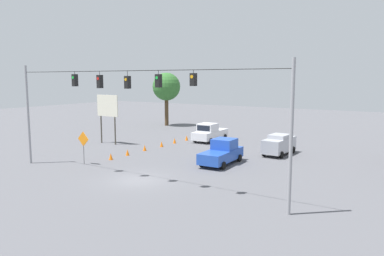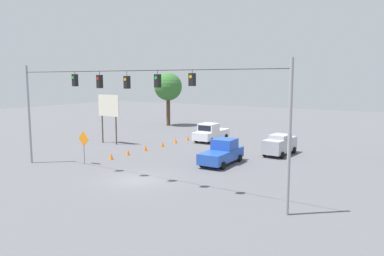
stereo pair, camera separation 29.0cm
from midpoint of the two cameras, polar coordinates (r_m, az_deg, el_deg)
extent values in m
plane|color=#56565B|center=(27.76, -8.51, -7.83)|extent=(140.00, 140.00, 0.00)
cylinder|color=#939399|center=(20.42, 14.48, -1.48)|extent=(0.20, 0.20, 8.42)
cylinder|color=#939399|center=(35.06, -23.91, 1.81)|extent=(0.20, 0.20, 8.42)
cylinder|color=black|center=(26.12, -10.15, 8.58)|extent=(22.94, 0.04, 0.04)
cube|color=black|center=(22.83, -0.15, 7.39)|extent=(0.32, 0.36, 0.78)
cylinder|color=black|center=(22.84, -0.16, 8.61)|extent=(0.03, 0.03, 0.20)
cylinder|color=orange|center=(22.68, -0.42, 7.83)|extent=(0.20, 0.02, 0.20)
cube|color=black|center=(24.38, -5.47, 7.17)|extent=(0.32, 0.36, 0.85)
cylinder|color=black|center=(24.39, -5.49, 8.46)|extent=(0.03, 0.03, 0.24)
cylinder|color=green|center=(24.23, -5.75, 7.62)|extent=(0.20, 0.02, 0.20)
cube|color=black|center=(26.11, -10.11, 6.87)|extent=(0.32, 0.36, 0.86)
cylinder|color=black|center=(26.12, -10.14, 8.20)|extent=(0.03, 0.03, 0.35)
cylinder|color=orange|center=(25.97, -10.41, 7.29)|extent=(0.20, 0.02, 0.20)
cube|color=black|center=(27.99, -14.15, 6.88)|extent=(0.32, 0.36, 0.95)
cylinder|color=black|center=(27.99, -14.19, 8.12)|extent=(0.03, 0.03, 0.27)
cylinder|color=red|center=(27.86, -14.45, 7.30)|extent=(0.20, 0.02, 0.20)
cube|color=black|center=(29.99, -17.68, 6.95)|extent=(0.32, 0.36, 0.92)
cylinder|color=black|center=(29.99, -17.72, 8.01)|extent=(0.03, 0.03, 0.19)
cylinder|color=green|center=(29.87, -17.98, 7.33)|extent=(0.20, 0.02, 0.20)
cube|color=#A8AAB2|center=(37.08, 12.90, -2.50)|extent=(1.99, 4.62, 1.29)
cube|color=#A8AAB2|center=(36.95, 12.94, -1.24)|extent=(1.72, 2.08, 0.36)
cube|color=black|center=(37.87, 13.53, -1.05)|extent=(1.40, 0.09, 0.25)
cylinder|color=black|center=(38.23, 14.95, -3.26)|extent=(0.25, 0.65, 0.64)
cylinder|color=black|center=(38.87, 12.53, -3.00)|extent=(0.25, 0.65, 0.64)
cylinder|color=black|center=(35.53, 13.26, -4.01)|extent=(0.25, 0.65, 0.64)
cylinder|color=black|center=(36.22, 10.68, -3.72)|extent=(0.25, 0.65, 0.64)
cube|color=#234CB2|center=(32.34, 4.21, -4.16)|extent=(2.24, 5.28, 0.90)
cube|color=#234CB2|center=(32.72, 4.70, -2.42)|extent=(1.92, 1.95, 0.90)
cube|color=black|center=(33.57, 5.39, -2.17)|extent=(1.60, 0.10, 0.63)
cylinder|color=black|center=(33.54, 7.00, -4.55)|extent=(0.25, 0.65, 0.64)
cylinder|color=black|center=(34.35, 3.93, -4.23)|extent=(0.25, 0.65, 0.64)
cylinder|color=black|center=(30.53, 4.51, -5.73)|extent=(0.25, 0.65, 0.64)
cylinder|color=black|center=(31.41, 1.21, -5.33)|extent=(0.25, 0.65, 0.64)
cube|color=silver|center=(44.28, 2.61, -0.95)|extent=(2.19, 5.50, 0.90)
cube|color=silver|center=(43.59, 2.20, 0.11)|extent=(1.96, 2.00, 0.90)
cube|color=black|center=(42.74, 1.55, -0.04)|extent=(1.67, 0.05, 0.63)
cylinder|color=black|center=(43.35, 0.27, -1.73)|extent=(0.23, 0.64, 0.64)
cylinder|color=black|center=(42.32, 2.68, -1.97)|extent=(0.23, 0.64, 0.64)
cylinder|color=black|center=(46.38, 2.54, -1.13)|extent=(0.23, 0.64, 0.64)
cylinder|color=black|center=(45.42, 4.84, -1.33)|extent=(0.23, 0.64, 0.64)
cone|color=orange|center=(34.81, -12.50, -4.26)|extent=(0.36, 0.36, 0.60)
cone|color=orange|center=(36.42, -10.03, -3.67)|extent=(0.36, 0.36, 0.60)
cone|color=orange|center=(38.52, -7.44, -3.01)|extent=(0.36, 0.36, 0.60)
cone|color=orange|center=(40.47, -4.86, -2.46)|extent=(0.36, 0.36, 0.60)
cone|color=orange|center=(42.58, -2.87, -1.94)|extent=(0.36, 0.36, 0.60)
cone|color=orange|center=(44.48, -1.01, -1.52)|extent=(0.36, 0.36, 0.60)
cylinder|color=#4C473D|center=(42.40, -11.83, -0.41)|extent=(0.16, 0.16, 3.11)
cylinder|color=#4C473D|center=(43.93, -13.84, -0.20)|extent=(0.16, 0.16, 3.11)
cube|color=silver|center=(42.88, -12.96, 3.34)|extent=(3.08, 0.12, 2.39)
cylinder|color=slate|center=(33.49, -16.40, -3.81)|extent=(0.06, 0.06, 1.80)
cube|color=orange|center=(33.26, -16.48, -1.61)|extent=(1.27, 0.04, 1.27)
cylinder|color=#4C3823|center=(58.48, -4.04, 2.76)|extent=(0.59, 0.59, 4.88)
sphere|color=#336B2D|center=(58.29, -4.07, 6.31)|extent=(4.31, 4.31, 4.31)
camera|label=1|loc=(0.14, -90.27, -0.04)|focal=35.00mm
camera|label=2|loc=(0.14, 89.73, 0.04)|focal=35.00mm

